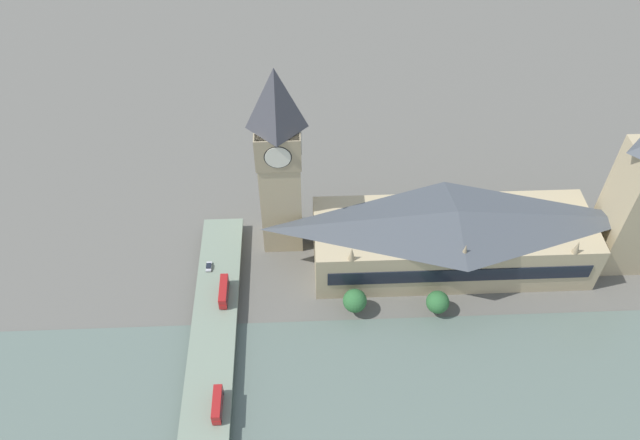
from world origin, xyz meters
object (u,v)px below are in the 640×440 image
object	(u,v)px
double_decker_bus_mid	(224,291)
car_northbound_mid	(209,266)
double_decker_bus_lead	(217,404)
clock_tower	(279,159)
road_bridge	(208,396)
parliament_hall	(452,237)

from	to	relation	value
double_decker_bus_mid	car_northbound_mid	distance (m)	13.76
double_decker_bus_lead	double_decker_bus_mid	size ratio (longest dim) A/B	0.90
car_northbound_mid	clock_tower	bearing A→B (deg)	-55.80
road_bridge	double_decker_bus_mid	world-z (taller)	double_decker_bus_mid
double_decker_bus_lead	car_northbound_mid	world-z (taller)	double_decker_bus_lead
road_bridge	car_northbound_mid	world-z (taller)	car_northbound_mid
road_bridge	clock_tower	bearing A→B (deg)	-18.69
parliament_hall	road_bridge	world-z (taller)	parliament_hall
road_bridge	car_northbound_mid	distance (m)	47.77
clock_tower	car_northbound_mid	size ratio (longest dim) A/B	17.88
parliament_hall	double_decker_bus_lead	bearing A→B (deg)	126.16
parliament_hall	double_decker_bus_mid	size ratio (longest dim) A/B	8.12
clock_tower	double_decker_bus_mid	bearing A→B (deg)	146.81
double_decker_bus_mid	car_northbound_mid	size ratio (longest dim) A/B	2.89
road_bridge	double_decker_bus_lead	bearing A→B (deg)	-141.17
parliament_hall	road_bridge	distance (m)	95.14
clock_tower	double_decker_bus_lead	xyz separation A→B (m)	(-69.25, 18.36, -30.31)
road_bridge	double_decker_bus_lead	xyz separation A→B (m)	(-4.43, -3.57, 3.53)
double_decker_bus_lead	parliament_hall	bearing A→B (deg)	-53.84
road_bridge	double_decker_bus_lead	world-z (taller)	double_decker_bus_lead
parliament_hall	car_northbound_mid	size ratio (longest dim) A/B	23.43
double_decker_bus_lead	double_decker_bus_mid	distance (m)	39.85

